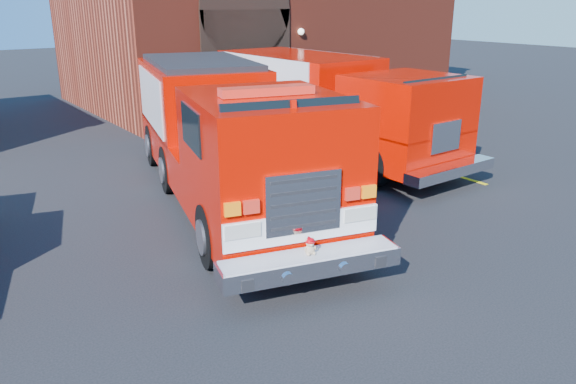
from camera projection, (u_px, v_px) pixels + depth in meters
ground at (251, 240)px, 10.56m from camera, size 100.00×100.00×0.00m
parking_stripe_near at (439, 170)px, 14.90m from camera, size 0.12×3.00×0.01m
parking_stripe_mid at (362, 148)px, 17.21m from camera, size 0.12×3.00×0.01m
parking_stripe_far at (303, 130)px, 19.52m from camera, size 0.12×3.00×0.01m
fire_station at (254, 1)px, 24.90m from camera, size 15.20×10.20×8.45m
fire_engine at (225, 134)px, 12.26m from camera, size 4.97×9.90×2.94m
secondary_truck at (328, 103)px, 15.98m from camera, size 2.86×8.62×2.78m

